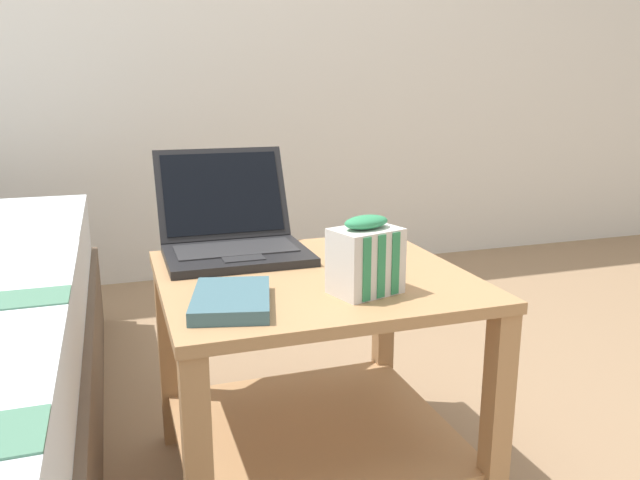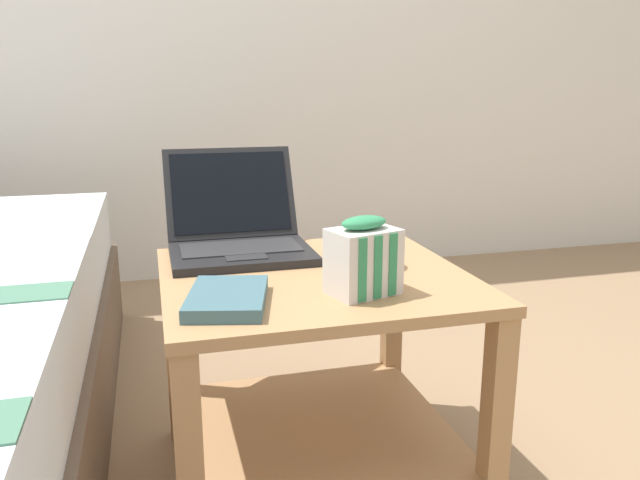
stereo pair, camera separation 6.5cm
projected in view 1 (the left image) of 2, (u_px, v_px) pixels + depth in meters
ground_plane at (314, 478)px, 1.37m from camera, size 8.00×8.00×0.00m
bedside_table at (313, 350)px, 1.30m from camera, size 0.61×0.57×0.47m
laptop at (232, 234)px, 1.40m from camera, size 0.31×0.33×0.22m
mug_front_left at (365, 243)px, 1.30m from camera, size 0.09×0.13×0.09m
snack_bag at (366, 258)px, 1.13m from camera, size 0.14×0.12×0.14m
cell_phone at (365, 245)px, 1.47m from camera, size 0.13×0.16×0.01m
closed_book at (231, 300)px, 1.07m from camera, size 0.17×0.22×0.02m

